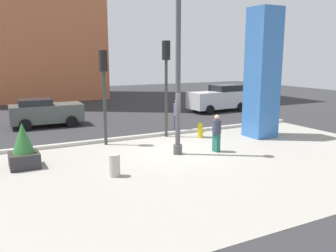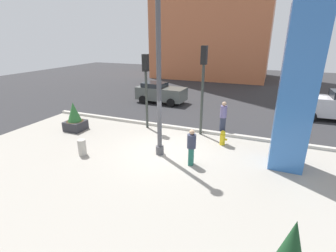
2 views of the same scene
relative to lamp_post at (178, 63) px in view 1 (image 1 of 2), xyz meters
name	(u,v)px [view 1 (image 1 of 2)]	position (x,y,z in m)	size (l,w,h in m)	color
ground_plane	(139,134)	(0.09, 4.24, -3.67)	(60.00, 60.00, 0.00)	#2D2D30
plaza_pavement	(203,165)	(0.09, -1.76, -3.67)	(18.00, 10.00, 0.02)	#9E998E
curb_strip	(146,136)	(0.09, 3.36, -3.59)	(18.00, 0.24, 0.16)	#B7B2A8
lamp_post	(178,63)	(0.00, 0.00, 0.00)	(0.44, 0.44, 7.51)	#4C4C51
art_pillar_blue	(262,74)	(5.20, 1.00, -0.58)	(1.26, 1.26, 6.17)	#3870BC
potted_plant_near_right	(23,148)	(-5.70, 0.99, -2.97)	(1.01, 1.01, 1.63)	#2D2D33
fire_hydrant	(200,130)	(2.44, 2.11, -3.30)	(0.36, 0.26, 0.75)	gold
concrete_bollard	(115,165)	(-3.17, -1.42, -3.29)	(0.36, 0.36, 0.75)	#B2ADA3
traffic_light_corner	(166,73)	(1.06, 3.08, -0.56)	(0.28, 0.42, 4.64)	#333833
traffic_light_far_side	(104,81)	(-2.09, 2.89, -0.83)	(0.28, 0.42, 4.17)	#333833
car_curb_east	(219,98)	(8.32, 8.79, -2.73)	(4.52, 2.10, 1.88)	silver
car_intersection	(45,112)	(-3.77, 8.59, -2.85)	(3.97, 2.05, 1.59)	#565B56
pedestrian_crossing	(177,114)	(2.10, 3.85, -2.69)	(0.48, 0.48, 1.75)	#33384C
pedestrian_by_curb	(217,132)	(1.60, -0.41, -2.81)	(0.41, 0.41, 1.56)	#236656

